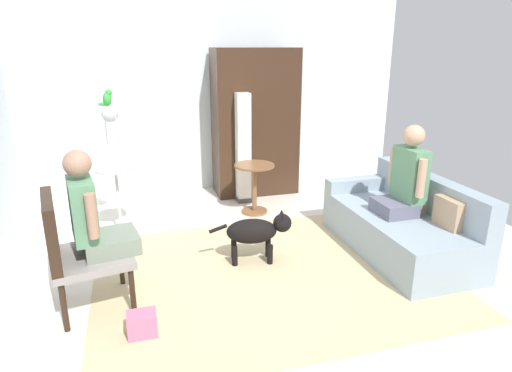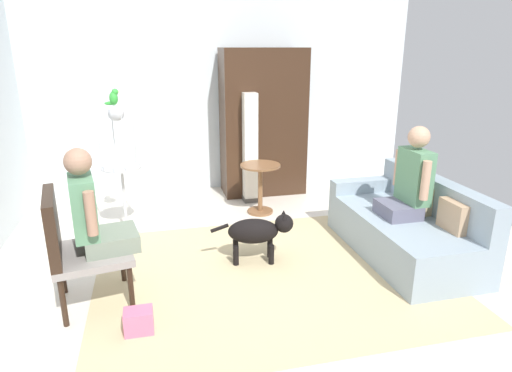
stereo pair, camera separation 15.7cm
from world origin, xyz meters
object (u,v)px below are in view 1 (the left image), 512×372
dog (256,231)px  parrot (107,98)px  handbag (142,324)px  person_on_couch (406,178)px  person_on_armchair (92,215)px  armoire_cabinet (255,123)px  bird_cage_stand (115,168)px  couch (402,225)px  column_lamp (243,149)px  round_end_table (254,183)px  armchair (72,246)px

dog → parrot: (-1.32, 1.09, 1.21)m
parrot → handbag: 2.47m
person_on_couch → parrot: bearing=155.5°
person_on_couch → parrot: (-2.82, 1.28, 0.74)m
person_on_armchair → armoire_cabinet: armoire_cabinet is taller
person_on_couch → bird_cage_stand: bird_cage_stand is taller
couch → person_on_couch: person_on_couch is taller
dog → column_lamp: 1.84m
bird_cage_stand → column_lamp: size_ratio=0.98×
person_on_armchair → armoire_cabinet: bearing=51.1°
couch → armoire_cabinet: 2.61m
parrot → column_lamp: parrot is taller
couch → column_lamp: size_ratio=1.19×
round_end_table → parrot: (-1.66, -0.21, 1.14)m
column_lamp → dog: bearing=-100.3°
person_on_couch → person_on_armchair: bearing=-176.1°
person_on_armchair → column_lamp: (1.77, 2.16, -0.06)m
bird_cage_stand → dog: bearing=-39.9°
person_on_couch → column_lamp: 2.28m
round_end_table → handbag: round_end_table is taller
person_on_couch → column_lamp: column_lamp is taller
bird_cage_stand → handbag: bearing=-85.3°
column_lamp → armoire_cabinet: 0.55m
armoire_cabinet → dog: bearing=-105.5°
round_end_table → parrot: bearing=-172.8°
armchair → bird_cage_stand: 1.56m
dog → parrot: 2.10m
dog → armchair: bearing=-165.6°
person_on_armchair → column_lamp: bearing=50.6°
bird_cage_stand → handbag: bird_cage_stand is taller
round_end_table → armoire_cabinet: (0.25, 0.85, 0.62)m
round_end_table → parrot: 2.02m
person_on_couch → handbag: size_ratio=4.23×
round_end_table → dog: bearing=-104.9°
person_on_armchair → dog: (1.45, 0.39, -0.47)m
person_on_armchair → column_lamp: column_lamp is taller
parrot → armoire_cabinet: armoire_cabinet is taller
bird_cage_stand → column_lamp: bearing=22.6°
couch → armoire_cabinet: bearing=111.8°
dog → bird_cage_stand: (-1.31, 1.09, 0.45)m
round_end_table → parrot: size_ratio=3.73×
person_on_couch → bird_cage_stand: (-2.81, 1.28, -0.02)m
armchair → column_lamp: size_ratio=0.67×
couch → round_end_table: couch is taller
armchair → column_lamp: bearing=48.4°
couch → armchair: (-3.14, -0.25, 0.28)m
armoire_cabinet → handbag: armoire_cabinet is taller
person_on_couch → armoire_cabinet: 2.52m
person_on_armchair → handbag: person_on_armchair is taller
column_lamp → handbag: bearing=-118.7°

